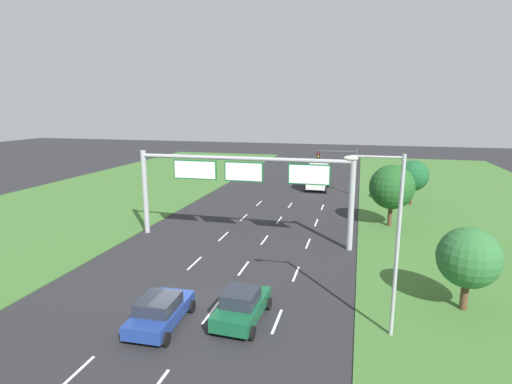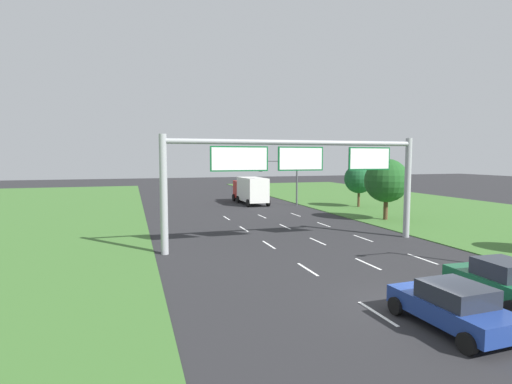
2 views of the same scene
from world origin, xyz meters
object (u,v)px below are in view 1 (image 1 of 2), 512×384
car_lead_silver (160,311)px  roadside_tree_near (469,258)px  car_near_red (242,306)px  roadside_tree_mid (392,187)px  traffic_light_mast (339,163)px  box_truck (318,175)px  sign_gantry (242,179)px  roadside_tree_far (413,176)px  street_lamp (389,231)px

car_lead_silver → roadside_tree_near: (14.63, 5.43, 2.12)m
car_near_red → roadside_tree_mid: 20.78m
traffic_light_mast → roadside_tree_near: 28.71m
box_truck → traffic_light_mast: (2.82, -3.25, 2.12)m
sign_gantry → car_near_red: bearing=-73.8°
car_lead_silver → sign_gantry: (0.24, 13.28, 4.18)m
car_lead_silver → roadside_tree_mid: 23.72m
roadside_tree_mid → sign_gantry: bearing=-148.6°
roadside_tree_far → street_lamp: bearing=-98.7°
car_near_red → traffic_light_mast: traffic_light_mast is taller
car_near_red → box_truck: box_truck is taller
car_near_red → roadside_tree_near: size_ratio=0.92×
roadside_tree_mid → roadside_tree_far: roadside_tree_mid is taller
traffic_light_mast → roadside_tree_mid: (5.22, -12.63, -0.29)m
sign_gantry → roadside_tree_far: 21.57m
box_truck → sign_gantry: (-3.56, -22.95, 3.23)m
car_lead_silver → roadside_tree_far: roadside_tree_far is taller
car_lead_silver → sign_gantry: size_ratio=0.25×
car_near_red → roadside_tree_mid: (8.17, 18.91, 2.75)m
box_truck → roadside_tree_near: bearing=-71.3°
sign_gantry → roadside_tree_mid: size_ratio=3.11×
sign_gantry → box_truck: bearing=81.2°
roadside_tree_far → roadside_tree_near: bearing=-89.9°
street_lamp → roadside_tree_mid: 18.53m
sign_gantry → roadside_tree_far: sign_gantry is taller
traffic_light_mast → roadside_tree_far: traffic_light_mast is taller
sign_gantry → traffic_light_mast: bearing=72.0°
car_lead_silver → street_lamp: 11.43m
roadside_tree_mid → roadside_tree_far: bearing=72.9°
roadside_tree_near → roadside_tree_mid: roadside_tree_mid is taller
car_near_red → traffic_light_mast: (2.95, 31.54, 3.04)m
car_near_red → sign_gantry: bearing=108.5°
traffic_light_mast → roadside_tree_near: bearing=-73.8°
roadside_tree_near → roadside_tree_mid: size_ratio=0.81×
street_lamp → roadside_tree_far: 27.73m
roadside_tree_mid → car_near_red: bearing=-113.4°
car_lead_silver → traffic_light_mast: (6.63, 32.99, 3.08)m
traffic_light_mast → roadside_tree_mid: 13.67m
car_lead_silver → roadside_tree_near: roadside_tree_near is taller
box_truck → sign_gantry: bearing=-99.5°
traffic_light_mast → street_lamp: bearing=-83.1°
box_truck → sign_gantry: sign_gantry is taller
car_near_red → roadside_tree_mid: bearing=68.9°
car_near_red → sign_gantry: 13.00m
car_near_red → street_lamp: (6.72, 0.49, 4.25)m
box_truck → roadside_tree_mid: (8.04, -15.87, 1.83)m
traffic_light_mast → street_lamp: street_lamp is taller
street_lamp → roadside_tree_near: (4.22, 3.49, -2.17)m
street_lamp → roadside_tree_mid: (1.44, 18.42, -1.50)m
street_lamp → roadside_tree_near: 5.89m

